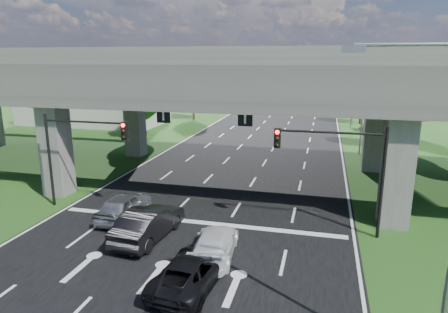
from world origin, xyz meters
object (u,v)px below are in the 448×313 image
at_px(signal_right, 340,160).
at_px(car_trailing, 191,271).
at_px(streetlight_far, 360,95).
at_px(signal_left, 78,144).
at_px(car_white, 214,244).
at_px(streetlight_beyond, 351,85).
at_px(car_silver, 125,206).
at_px(car_dark, 149,223).
at_px(streetlight_near, 445,194).

bearing_deg(signal_right, car_trailing, -130.87).
bearing_deg(car_trailing, streetlight_far, -102.49).
distance_m(signal_left, streetlight_far, 26.95).
bearing_deg(car_white, signal_left, -28.76).
bearing_deg(streetlight_beyond, streetlight_far, -90.00).
xyz_separation_m(car_silver, car_dark, (2.56, -2.17, 0.09)).
xyz_separation_m(signal_left, car_trailing, (9.66, -6.92, -3.48)).
height_order(streetlight_near, streetlight_beyond, same).
bearing_deg(signal_left, streetlight_near, -29.02).
relative_size(car_white, car_trailing, 0.97).
bearing_deg(signal_left, streetlight_beyond, 63.57).
xyz_separation_m(streetlight_near, streetlight_far, (0.00, 30.00, 0.00)).
height_order(signal_left, streetlight_beyond, streetlight_beyond).
height_order(car_dark, car_trailing, car_dark).
bearing_deg(signal_left, car_white, -23.26).
bearing_deg(streetlight_far, car_white, -108.13).
xyz_separation_m(streetlight_far, streetlight_beyond, (0.00, 16.00, 0.00)).
bearing_deg(streetlight_far, signal_right, -96.47).
height_order(signal_left, car_dark, signal_left).
bearing_deg(car_silver, streetlight_near, 150.53).
xyz_separation_m(signal_left, streetlight_beyond, (17.92, 36.06, 1.66)).
bearing_deg(car_dark, streetlight_beyond, -102.37).
relative_size(signal_right, signal_left, 1.00).
distance_m(signal_left, car_white, 11.38).
height_order(signal_right, signal_left, same).
height_order(streetlight_far, car_silver, streetlight_far).
height_order(streetlight_far, streetlight_beyond, same).
relative_size(streetlight_far, car_white, 2.13).
height_order(signal_left, car_white, signal_left).
distance_m(streetlight_far, car_silver, 25.99).
bearing_deg(signal_right, streetlight_near, -77.12).
height_order(streetlight_near, streetlight_far, same).
height_order(signal_left, streetlight_far, streetlight_far).
distance_m(signal_right, car_silver, 12.68).
height_order(streetlight_near, car_trailing, streetlight_near).
bearing_deg(car_silver, signal_left, -12.78).
xyz_separation_m(signal_right, streetlight_near, (2.27, -9.94, 1.66)).
distance_m(car_silver, car_dark, 3.36).
bearing_deg(streetlight_near, car_dark, 150.14).
distance_m(car_silver, car_white, 7.30).
bearing_deg(car_dark, streetlight_far, -112.66).
height_order(car_dark, car_white, car_dark).
distance_m(signal_right, streetlight_far, 20.25).
height_order(car_silver, car_white, car_silver).
relative_size(signal_right, car_white, 1.28).
bearing_deg(car_silver, streetlight_beyond, -108.90).
bearing_deg(car_dark, streetlight_near, 154.67).
bearing_deg(streetlight_far, car_trailing, -107.03).
relative_size(streetlight_beyond, car_white, 2.13).
relative_size(car_silver, car_white, 0.96).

